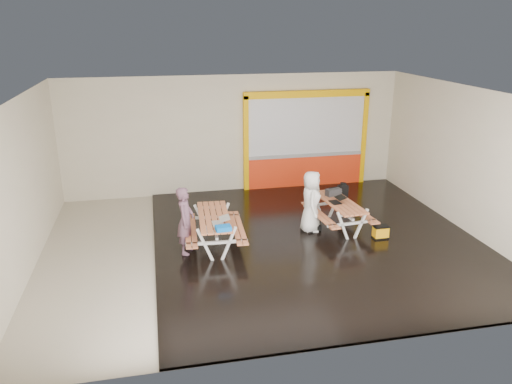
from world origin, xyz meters
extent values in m
cube|color=#BEB5A1|center=(0.00, 0.00, -0.01)|extent=(10.00, 8.00, 0.01)
cube|color=white|center=(0.00, 0.00, 3.50)|extent=(10.00, 8.00, 0.01)
cube|color=beige|center=(0.00, 4.00, 1.75)|extent=(10.00, 0.01, 3.50)
cube|color=beige|center=(0.00, -4.00, 1.75)|extent=(10.00, 0.01, 3.50)
cube|color=beige|center=(-5.00, 0.00, 1.75)|extent=(0.01, 8.00, 3.50)
cube|color=beige|center=(5.00, 0.00, 1.75)|extent=(0.01, 8.00, 3.50)
cube|color=black|center=(1.25, 0.00, 0.03)|extent=(7.50, 7.98, 0.05)
cube|color=red|center=(2.20, 3.93, 0.50)|extent=(3.60, 0.12, 1.00)
cube|color=gray|center=(2.20, 3.93, 1.03)|extent=(3.60, 0.14, 0.10)
cube|color=silver|center=(2.20, 3.94, 1.94)|extent=(3.60, 0.08, 1.72)
cube|color=#FFB700|center=(0.33, 3.92, 1.45)|extent=(0.14, 0.16, 2.90)
cube|color=#FFB700|center=(4.07, 3.92, 1.45)|extent=(0.14, 0.16, 2.90)
cube|color=#FFB700|center=(2.20, 3.92, 2.90)|extent=(3.88, 0.16, 0.20)
cube|color=#BE6E47|center=(-1.41, 0.12, 0.76)|extent=(0.22, 1.94, 0.04)
cube|color=#BE6E47|center=(-1.28, 0.11, 0.76)|extent=(0.22, 1.94, 0.04)
cube|color=#BE6E47|center=(-1.14, 0.11, 0.76)|extent=(0.22, 1.94, 0.04)
cube|color=#BE6E47|center=(-1.00, 0.10, 0.76)|extent=(0.22, 1.94, 0.04)
cube|color=#BE6E47|center=(-0.86, 0.09, 0.76)|extent=(0.22, 1.94, 0.04)
cube|color=white|center=(-1.43, -0.62, 0.41)|extent=(0.36, 0.08, 0.78)
cube|color=white|center=(-0.92, -0.64, 0.41)|extent=(0.36, 0.08, 0.78)
cube|color=white|center=(-1.18, -0.63, 0.46)|extent=(1.33, 0.13, 0.06)
cube|color=white|center=(-1.18, -0.63, 0.71)|extent=(0.66, 0.09, 0.06)
cube|color=white|center=(-1.35, 0.86, 0.41)|extent=(0.36, 0.08, 0.78)
cube|color=white|center=(-0.85, 0.83, 0.41)|extent=(0.36, 0.08, 0.78)
cube|color=white|center=(-1.10, 0.84, 0.46)|extent=(1.33, 0.13, 0.06)
cube|color=white|center=(-1.10, 0.84, 0.71)|extent=(0.66, 0.09, 0.06)
cube|color=white|center=(-1.14, 0.11, 0.56)|extent=(0.14, 1.59, 0.06)
cube|color=#BE6E47|center=(-1.74, 0.14, 0.47)|extent=(0.22, 1.94, 0.04)
cube|color=#BE6E47|center=(-1.61, 0.13, 0.47)|extent=(0.22, 1.94, 0.04)
cube|color=#BE6E47|center=(-0.67, 0.08, 0.47)|extent=(0.22, 1.94, 0.04)
cube|color=#BE6E47|center=(-0.54, 0.07, 0.47)|extent=(0.22, 1.94, 0.04)
cube|color=#BE6E47|center=(1.75, 0.49, 0.72)|extent=(0.29, 1.85, 0.04)
cube|color=#BE6E47|center=(1.88, 0.51, 0.72)|extent=(0.29, 1.85, 0.04)
cube|color=#BE6E47|center=(2.01, 0.52, 0.72)|extent=(0.29, 1.85, 0.04)
cube|color=#BE6E47|center=(2.14, 0.53, 0.72)|extent=(0.29, 1.85, 0.04)
cube|color=#BE6E47|center=(2.27, 0.54, 0.72)|extent=(0.29, 1.85, 0.04)
cube|color=white|center=(1.84, -0.20, 0.40)|extent=(0.35, 0.09, 0.74)
cube|color=white|center=(2.32, -0.16, 0.40)|extent=(0.35, 0.09, 0.74)
cube|color=white|center=(2.08, -0.18, 0.44)|extent=(1.26, 0.17, 0.06)
cube|color=white|center=(2.08, -0.18, 0.68)|extent=(0.63, 0.11, 0.06)
cube|color=white|center=(1.71, 1.19, 0.40)|extent=(0.35, 0.09, 0.74)
cube|color=white|center=(2.19, 1.24, 0.40)|extent=(0.35, 0.09, 0.74)
cube|color=white|center=(1.95, 1.22, 0.44)|extent=(1.26, 0.17, 0.06)
cube|color=white|center=(1.95, 1.22, 0.68)|extent=(0.63, 0.11, 0.06)
cube|color=white|center=(2.01, 0.52, 0.54)|extent=(0.20, 1.51, 0.06)
cube|color=#BE6E47|center=(1.44, 0.46, 0.45)|extent=(0.28, 1.85, 0.04)
cube|color=#BE6E47|center=(1.57, 0.48, 0.45)|extent=(0.28, 1.85, 0.04)
cube|color=#BE6E47|center=(2.46, 0.56, 0.45)|extent=(0.28, 1.85, 0.04)
cube|color=#BE6E47|center=(2.58, 0.57, 0.45)|extent=(0.28, 1.85, 0.04)
imported|color=#654455|center=(-1.79, -0.12, 0.81)|extent=(0.51, 0.64, 1.52)
imported|color=white|center=(1.29, 0.53, 0.78)|extent=(0.65, 0.84, 1.54)
cube|color=silver|center=(-1.11, -0.38, 0.79)|extent=(0.24, 0.34, 0.02)
cube|color=silver|center=(-0.97, -0.38, 0.90)|extent=(0.22, 0.34, 0.07)
cube|color=silver|center=(-0.97, -0.38, 0.90)|extent=(0.19, 0.30, 0.05)
cube|color=black|center=(1.88, 0.45, 0.75)|extent=(0.26, 0.34, 0.02)
cube|color=black|center=(2.02, 0.47, 0.86)|extent=(0.24, 0.33, 0.06)
cube|color=silver|center=(2.02, 0.47, 0.86)|extent=(0.21, 0.29, 0.05)
cube|color=blue|center=(-1.05, -0.74, 0.83)|extent=(0.34, 0.25, 0.09)
cube|color=black|center=(2.02, 0.98, 0.83)|extent=(0.42, 0.29, 0.17)
cylinder|color=black|center=(2.02, 0.98, 0.95)|extent=(0.28, 0.10, 0.02)
cube|color=black|center=(2.47, 1.44, 0.65)|extent=(0.27, 0.20, 0.36)
cylinder|color=black|center=(2.47, 1.44, 0.85)|extent=(0.19, 0.19, 0.09)
cube|color=black|center=(1.34, 0.48, 0.12)|extent=(0.40, 0.34, 0.13)
cube|color=black|center=(2.77, -0.30, 0.07)|extent=(0.36, 0.24, 0.04)
cube|color=orange|center=(2.77, -0.30, 0.20)|extent=(0.35, 0.22, 0.27)
cube|color=black|center=(2.77, -0.30, 0.35)|extent=(0.36, 0.24, 0.03)
camera|label=1|loc=(-2.34, -10.21, 4.91)|focal=34.69mm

